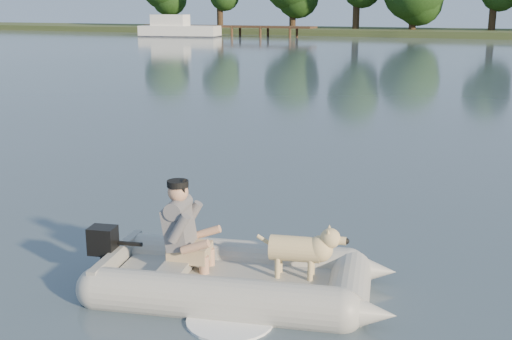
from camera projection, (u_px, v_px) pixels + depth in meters
The scene contains 7 objects.
water at pixel (151, 289), 6.46m from camera, with size 160.00×160.00×0.00m, color slate.
dock at pixel (227, 31), 62.65m from camera, with size 18.00×2.00×1.04m, color #4C331E, non-canonical shape.
dinghy at pixel (238, 245), 6.27m from camera, with size 4.15×3.05×1.20m, color #ACACA7, non-canonical shape.
man at pixel (181, 224), 6.38m from camera, with size 0.62×0.53×0.92m, color slate, non-canonical shape.
dog at pixel (295, 253), 6.21m from camera, with size 0.80×0.28×0.53m, color tan, non-canonical shape.
outboard_motor at pixel (104, 256), 6.60m from camera, with size 0.35×0.25×0.67m, color black, non-canonical shape.
cabin_cruiser at pixel (180, 26), 61.41m from camera, with size 7.95×2.84×2.46m, color white, non-canonical shape.
Camera 1 is at (3.46, -4.97, 2.76)m, focal length 45.00 mm.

